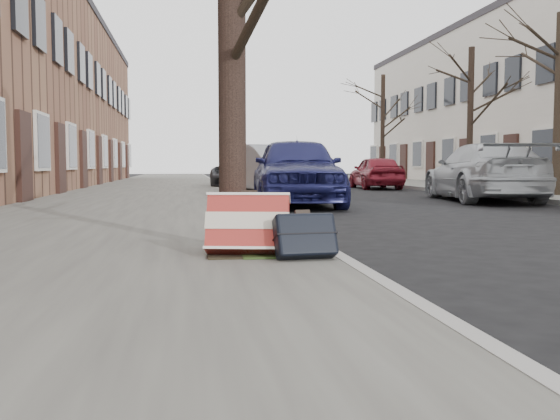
{
  "coord_description": "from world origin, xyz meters",
  "views": [
    {
      "loc": [
        -2.59,
        -4.49,
        0.93
      ],
      "look_at": [
        -1.8,
        0.8,
        0.54
      ],
      "focal_mm": 40.0,
      "sensor_mm": 36.0,
      "label": 1
    }
  ],
  "objects": [
    {
      "name": "car_near_back",
      "position": [
        -0.24,
        20.05,
        0.64
      ],
      "size": [
        3.43,
        5.03,
        1.28
      ],
      "primitive_type": "imported",
      "rotation": [
        0.0,
        0.0,
        -0.31
      ],
      "color": "#343438",
      "rests_on": "ground"
    },
    {
      "name": "tree_far_b",
      "position": [
        7.2,
        16.18,
        2.56
      ],
      "size": [
        0.21,
        0.21,
        4.87
      ],
      "primitive_type": "cylinder",
      "color": "black",
      "rests_on": "far_sidewalk"
    },
    {
      "name": "tree_far_a",
      "position": [
        7.2,
        10.94,
        2.52
      ],
      "size": [
        0.23,
        0.23,
        4.81
      ],
      "primitive_type": "cylinder",
      "color": "black",
      "rests_on": "far_sidewalk"
    },
    {
      "name": "near_sidewalk",
      "position": [
        -3.7,
        15.0,
        0.06
      ],
      "size": [
        5.0,
        70.0,
        0.12
      ],
      "primitive_type": "cube",
      "color": "slate",
      "rests_on": "ground"
    },
    {
      "name": "car_near_mid",
      "position": [
        -0.01,
        13.93,
        0.77
      ],
      "size": [
        2.84,
        4.91,
        1.53
      ],
      "primitive_type": "imported",
      "rotation": [
        0.0,
        0.0,
        0.28
      ],
      "color": "#929499",
      "rests_on": "ground"
    },
    {
      "name": "car_near_front",
      "position": [
        -0.14,
        9.47,
        0.79
      ],
      "size": [
        2.22,
        4.79,
        1.59
      ],
      "primitive_type": "imported",
      "rotation": [
        0.0,
        0.0,
        -0.07
      ],
      "color": "#18194A",
      "rests_on": "ground"
    },
    {
      "name": "suitcase_red",
      "position": [
        -2.06,
        0.99,
        0.4
      ],
      "size": [
        0.78,
        0.53,
        0.56
      ],
      "primitive_type": "cube",
      "rotation": [
        -0.42,
        0.0,
        -0.2
      ],
      "color": "maroon",
      "rests_on": "near_sidewalk"
    },
    {
      "name": "suitcase_navy",
      "position": [
        -1.6,
        0.72,
        0.33
      ],
      "size": [
        0.56,
        0.37,
        0.41
      ],
      "primitive_type": "cube",
      "rotation": [
        -0.42,
        0.0,
        0.12
      ],
      "color": "black",
      "rests_on": "near_sidewalk"
    },
    {
      "name": "car_far_front",
      "position": [
        4.85,
        10.42,
        0.72
      ],
      "size": [
        2.69,
        5.22,
        1.45
      ],
      "primitive_type": "imported",
      "rotation": [
        0.0,
        0.0,
        3.0
      ],
      "color": "#A6AAAE",
      "rests_on": "ground"
    },
    {
      "name": "far_sidewalk",
      "position": [
        7.8,
        15.0,
        0.06
      ],
      "size": [
        4.0,
        70.0,
        0.12
      ],
      "primitive_type": "cube",
      "color": "gray",
      "rests_on": "ground"
    },
    {
      "name": "car_far_back",
      "position": [
        4.61,
        18.74,
        0.64
      ],
      "size": [
        1.67,
        3.8,
        1.27
      ],
      "primitive_type": "imported",
      "rotation": [
        0.0,
        0.0,
        3.1
      ],
      "color": "maroon",
      "rests_on": "ground"
    },
    {
      "name": "dirt_patch",
      "position": [
        -2.0,
        1.2,
        0.13
      ],
      "size": [
        0.85,
        0.85,
        0.02
      ],
      "primitive_type": "cube",
      "color": "black",
      "rests_on": "near_sidewalk"
    },
    {
      "name": "ground",
      "position": [
        0.0,
        0.0,
        0.0
      ],
      "size": [
        120.0,
        120.0,
        0.0
      ],
      "primitive_type": "plane",
      "color": "black",
      "rests_on": "ground"
    },
    {
      "name": "tree_far_c",
      "position": [
        7.2,
        26.03,
        2.78
      ],
      "size": [
        0.21,
        0.21,
        5.32
      ],
      "primitive_type": "cylinder",
      "color": "black",
      "rests_on": "far_sidewalk"
    }
  ]
}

